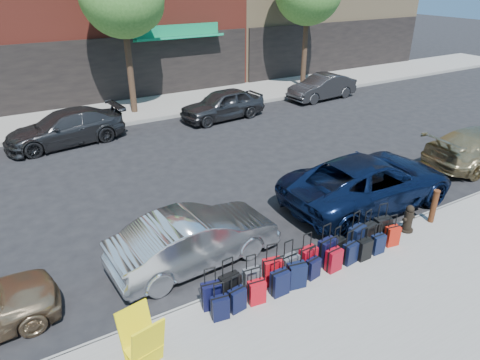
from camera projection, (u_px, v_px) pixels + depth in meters
ground at (213, 193)px, 13.76m from camera, size 120.00×120.00×0.00m
sidewalk_near at (358, 318)px, 8.69m from camera, size 60.00×4.00×0.15m
sidewalk_far at (122, 112)px, 21.49m from camera, size 60.00×4.00×0.15m
curb_near at (297, 265)px, 10.26m from camera, size 60.00×0.08×0.15m
curb_far at (135, 123)px, 19.92m from camera, size 60.00×0.08×0.15m
suitcase_front_0 at (211, 296)px, 8.73m from camera, size 0.43×0.29×0.96m
suitcase_front_1 at (230, 288)px, 8.89m from camera, size 0.45×0.27×1.06m
suitcase_front_2 at (252, 280)px, 9.22m from camera, size 0.39×0.25×0.89m
suitcase_front_3 at (272, 272)px, 9.41m from camera, size 0.46×0.31×1.01m
suitcase_front_4 at (289, 267)px, 9.56m from camera, size 0.42×0.25×0.99m
suitcase_front_5 at (308, 259)px, 9.82m from camera, size 0.42×0.25×0.99m
suitcase_front_6 at (327, 252)px, 10.06m from camera, size 0.46×0.29×1.05m
suitcase_front_7 at (338, 249)px, 10.26m from camera, size 0.38×0.25×0.86m
suitcase_front_8 at (356, 238)px, 10.57m from camera, size 0.48×0.32×1.05m
suitcase_front_9 at (368, 235)px, 10.74m from camera, size 0.44×0.29×0.99m
suitcase_front_10 at (382, 229)px, 10.95m from camera, size 0.46×0.31×1.04m
suitcase_back_0 at (220, 308)px, 8.48m from camera, size 0.38×0.25×0.83m
suitcase_back_1 at (237, 300)px, 8.69m from camera, size 0.37×0.24×0.83m
suitcase_back_2 at (257, 292)px, 8.88m from camera, size 0.38×0.25×0.86m
suitcase_back_3 at (280, 283)px, 9.12m from camera, size 0.39×0.23×0.93m
suitcase_back_4 at (297, 275)px, 9.33m from camera, size 0.44×0.30×0.95m
suitcase_back_5 at (313, 268)px, 9.63m from camera, size 0.36×0.24×0.79m
suitcase_back_6 at (334, 260)px, 9.85m from camera, size 0.39×0.24×0.89m
suitcase_back_7 at (350, 253)px, 10.11m from camera, size 0.38×0.25×0.86m
suitcase_back_8 at (364, 249)px, 10.25m from camera, size 0.36×0.21×0.85m
suitcase_back_9 at (378, 244)px, 10.48m from camera, size 0.35×0.21×0.81m
suitcase_back_10 at (392, 236)px, 10.78m from camera, size 0.38×0.26×0.85m
fire_hydrant at (408, 219)px, 11.34m from camera, size 0.39×0.35×0.77m
bollard at (434, 206)px, 11.69m from camera, size 0.18×0.18×0.97m
display_rack at (142, 341)px, 7.36m from camera, size 0.71×0.77×1.09m
car_near_1 at (195, 239)px, 10.19m from camera, size 4.22×1.73×1.36m
car_near_2 at (369, 181)px, 12.77m from camera, size 5.54×2.57×1.54m
car_far_1 at (65, 128)px, 17.42m from camera, size 4.92×2.44×1.37m
car_far_2 at (223, 104)px, 20.45m from camera, size 4.30×2.05×1.42m
car_far_3 at (322, 87)px, 23.68m from camera, size 4.15×1.70×1.34m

